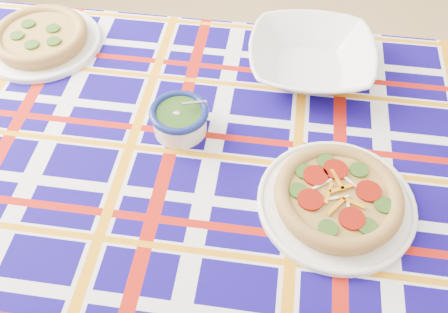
% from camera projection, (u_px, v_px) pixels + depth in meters
% --- Properties ---
extents(floor, '(4.00, 4.00, 0.00)m').
position_uv_depth(floor, '(345.00, 219.00, 1.97)').
color(floor, '#A58655').
rests_on(floor, ground).
extents(dining_table, '(1.82, 1.22, 0.81)m').
position_uv_depth(dining_table, '(250.00, 204.00, 1.13)').
color(dining_table, brown).
rests_on(dining_table, floor).
extents(tablecloth, '(1.85, 1.25, 0.12)m').
position_uv_depth(tablecloth, '(250.00, 197.00, 1.11)').
color(tablecloth, '#0F0565').
rests_on(tablecloth, dining_table).
extents(main_focaccia_plate, '(0.40, 0.40, 0.06)m').
position_uv_depth(main_focaccia_plate, '(338.00, 197.00, 1.00)').
color(main_focaccia_plate, '#A27E39').
rests_on(main_focaccia_plate, tablecloth).
extents(pesto_bowl, '(0.15, 0.15, 0.08)m').
position_uv_depth(pesto_bowl, '(179.00, 118.00, 1.13)').
color(pesto_bowl, '#17330E').
rests_on(pesto_bowl, tablecloth).
extents(serving_bowl, '(0.35, 0.35, 0.08)m').
position_uv_depth(serving_bowl, '(311.00, 59.00, 1.26)').
color(serving_bowl, white).
rests_on(serving_bowl, tablecloth).
extents(second_focaccia_plate, '(0.35, 0.35, 0.06)m').
position_uv_depth(second_focaccia_plate, '(40.00, 36.00, 1.33)').
color(second_focaccia_plate, '#A27E39').
rests_on(second_focaccia_plate, tablecloth).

